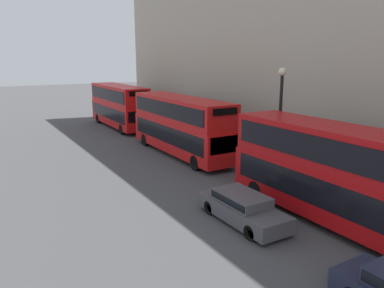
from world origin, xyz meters
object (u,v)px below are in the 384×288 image
object	(u,v)px
bus_second_in_queue	(181,123)
pedestrian	(198,136)
bus_third_in_queue	(119,104)
car_hatchback	(242,207)
bus_leading	(339,172)

from	to	relation	value
bus_second_in_queue	pedestrian	xyz separation A→B (m)	(2.63, 1.88, -1.58)
bus_second_in_queue	bus_third_in_queue	size ratio (longest dim) A/B	1.06
bus_second_in_queue	bus_third_in_queue	xyz separation A→B (m)	(-0.00, 13.08, 0.01)
car_hatchback	bus_leading	bearing A→B (deg)	-33.07
bus_leading	bus_third_in_queue	world-z (taller)	bus_third_in_queue
bus_leading	bus_third_in_queue	bearing A→B (deg)	90.00
bus_second_in_queue	pedestrian	distance (m)	3.60
bus_third_in_queue	pedestrian	world-z (taller)	bus_third_in_queue
bus_second_in_queue	bus_third_in_queue	distance (m)	13.08
bus_leading	pedestrian	distance (m)	16.05
bus_leading	bus_second_in_queue	bearing A→B (deg)	90.00
bus_leading	car_hatchback	world-z (taller)	bus_leading
bus_third_in_queue	bus_leading	bearing A→B (deg)	-90.00
pedestrian	bus_leading	bearing A→B (deg)	-99.49
bus_leading	pedestrian	bearing A→B (deg)	80.51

